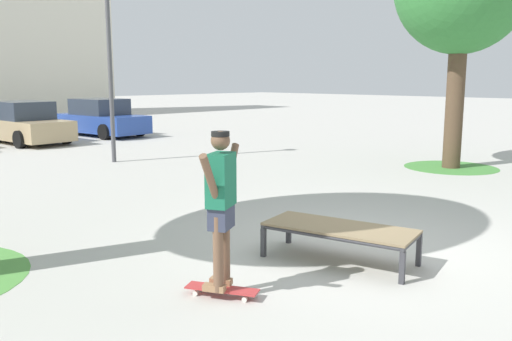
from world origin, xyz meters
The scene contains 8 objects.
ground_plane centered at (0.00, 0.00, 0.00)m, with size 120.00×120.00×0.00m, color #B7B5AD.
skate_box centered at (-0.75, -0.11, 0.41)m, with size 1.17×2.02×0.46m.
skateboard centered at (-2.56, 0.11, 0.08)m, with size 0.55×0.80×0.09m.
skater centered at (-2.56, 0.11, 1.07)m, with size 0.92×0.53×1.69m.
grass_patch_near_right centered at (7.36, 2.21, 0.00)m, with size 2.39×2.39×0.01m, color #47893D.
car_tan centered at (1.72, 15.66, 0.69)m, with size 2.16×4.32×1.50m.
car_blue centered at (5.00, 15.98, 0.69)m, with size 2.24×4.35×1.50m.
light_post centered at (1.63, 9.37, 3.83)m, with size 0.36×0.36×5.83m.
Camera 1 is at (-6.21, -4.03, 2.32)m, focal length 37.91 mm.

